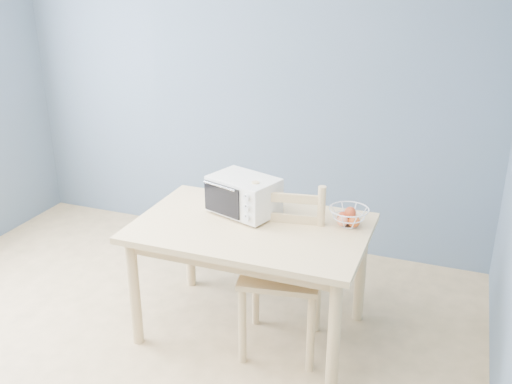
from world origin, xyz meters
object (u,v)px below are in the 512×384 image
at_px(fruit_basket, 348,216).
at_px(dining_chair, 283,272).
at_px(toaster_oven, 242,194).
at_px(dining_table, 251,240).

relative_size(fruit_basket, dining_chair, 0.28).
bearing_deg(toaster_oven, dining_table, -31.80).
distance_m(toaster_oven, dining_chair, 0.55).
height_order(toaster_oven, fruit_basket, toaster_oven).
xyz_separation_m(dining_table, toaster_oven, (-0.12, 0.14, 0.23)).
bearing_deg(dining_table, fruit_basket, 20.07).
xyz_separation_m(toaster_oven, dining_chair, (0.34, -0.18, -0.38)).
bearing_deg(toaster_oven, dining_chair, -9.47).
distance_m(dining_table, fruit_basket, 0.61).
bearing_deg(fruit_basket, dining_chair, -143.62).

